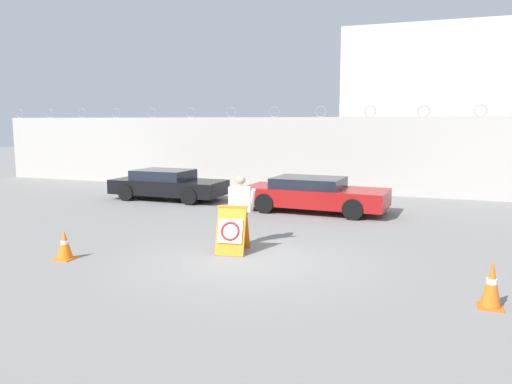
{
  "coord_description": "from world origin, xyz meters",
  "views": [
    {
      "loc": [
        3.89,
        -9.87,
        3.04
      ],
      "look_at": [
        -0.55,
        1.99,
        1.23
      ],
      "focal_mm": 35.0,
      "sensor_mm": 36.0,
      "label": 1
    }
  ],
  "objects_px": {
    "barricade_sign": "(232,229)",
    "security_guard": "(241,207)",
    "traffic_cone_mid": "(65,245)",
    "traffic_cone_near": "(492,285)",
    "parked_car_front_coupe": "(168,184)",
    "parked_car_rear_sedan": "(314,194)"
  },
  "relations": [
    {
      "from": "security_guard",
      "to": "traffic_cone_mid",
      "type": "xyz_separation_m",
      "value": [
        -3.17,
        -2.56,
        -0.63
      ]
    },
    {
      "from": "barricade_sign",
      "to": "traffic_cone_near",
      "type": "height_order",
      "value": "barricade_sign"
    },
    {
      "from": "parked_car_front_coupe",
      "to": "traffic_cone_near",
      "type": "bearing_deg",
      "value": -36.51
    },
    {
      "from": "traffic_cone_near",
      "to": "parked_car_front_coupe",
      "type": "distance_m",
      "value": 13.59
    },
    {
      "from": "security_guard",
      "to": "traffic_cone_mid",
      "type": "distance_m",
      "value": 4.13
    },
    {
      "from": "traffic_cone_mid",
      "to": "parked_car_rear_sedan",
      "type": "xyz_separation_m",
      "value": [
        3.74,
        7.67,
        0.28
      ]
    },
    {
      "from": "barricade_sign",
      "to": "traffic_cone_near",
      "type": "xyz_separation_m",
      "value": [
        5.35,
        -1.74,
        -0.16
      ]
    },
    {
      "from": "traffic_cone_mid",
      "to": "barricade_sign",
      "type": "bearing_deg",
      "value": 29.55
    },
    {
      "from": "security_guard",
      "to": "traffic_cone_mid",
      "type": "height_order",
      "value": "security_guard"
    },
    {
      "from": "traffic_cone_mid",
      "to": "parked_car_rear_sedan",
      "type": "relative_size",
      "value": 0.14
    },
    {
      "from": "barricade_sign",
      "to": "traffic_cone_near",
      "type": "bearing_deg",
      "value": -27.78
    },
    {
      "from": "barricade_sign",
      "to": "security_guard",
      "type": "distance_m",
      "value": 0.84
    },
    {
      "from": "barricade_sign",
      "to": "security_guard",
      "type": "relative_size",
      "value": 0.64
    },
    {
      "from": "parked_car_rear_sedan",
      "to": "traffic_cone_mid",
      "type": "bearing_deg",
      "value": -113.55
    },
    {
      "from": "traffic_cone_mid",
      "to": "parked_car_rear_sedan",
      "type": "height_order",
      "value": "parked_car_rear_sedan"
    },
    {
      "from": "security_guard",
      "to": "traffic_cone_near",
      "type": "xyz_separation_m",
      "value": [
        5.42,
        -2.46,
        -0.57
      ]
    },
    {
      "from": "parked_car_front_coupe",
      "to": "parked_car_rear_sedan",
      "type": "distance_m",
      "value": 6.03
    },
    {
      "from": "traffic_cone_near",
      "to": "traffic_cone_mid",
      "type": "bearing_deg",
      "value": -179.33
    },
    {
      "from": "parked_car_front_coupe",
      "to": "traffic_cone_mid",
      "type": "bearing_deg",
      "value": -74.25
    },
    {
      "from": "parked_car_rear_sedan",
      "to": "traffic_cone_near",
      "type": "bearing_deg",
      "value": -54.91
    },
    {
      "from": "parked_car_front_coupe",
      "to": "parked_car_rear_sedan",
      "type": "height_order",
      "value": "parked_car_front_coupe"
    },
    {
      "from": "traffic_cone_near",
      "to": "traffic_cone_mid",
      "type": "relative_size",
      "value": 1.19
    }
  ]
}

